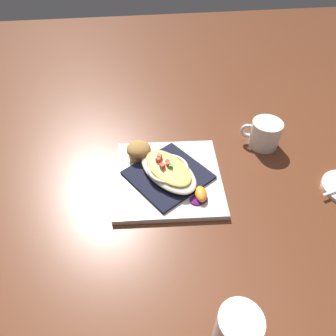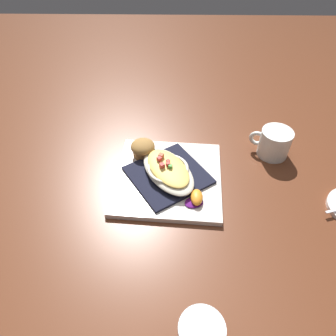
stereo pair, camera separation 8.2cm
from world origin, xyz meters
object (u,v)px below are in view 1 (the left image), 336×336
(square_plate, at_px, (168,178))
(orange_garnish, at_px, (200,195))
(muffin, at_px, (139,151))
(stemmed_glass, at_px, (236,331))
(gratin_dish, at_px, (168,170))
(coffee_mug, at_px, (264,135))

(square_plate, height_order, orange_garnish, orange_garnish)
(muffin, relative_size, stemmed_glass, 0.49)
(stemmed_glass, bearing_deg, orange_garnish, -2.47)
(muffin, distance_m, orange_garnish, 0.22)
(gratin_dish, height_order, orange_garnish, gratin_dish)
(orange_garnish, height_order, coffee_mug, coffee_mug)
(gratin_dish, relative_size, coffee_mug, 1.92)
(gratin_dish, distance_m, orange_garnish, 0.11)
(square_plate, bearing_deg, muffin, 41.04)
(square_plate, xyz_separation_m, muffin, (0.08, 0.07, 0.03))
(orange_garnish, distance_m, coffee_mug, 0.31)
(square_plate, relative_size, stemmed_glass, 2.04)
(gratin_dish, bearing_deg, stemmed_glass, -172.38)
(muffin, height_order, orange_garnish, muffin)
(square_plate, relative_size, orange_garnish, 4.80)
(orange_garnish, height_order, stemmed_glass, stemmed_glass)
(square_plate, height_order, coffee_mug, coffee_mug)
(gratin_dish, distance_m, coffee_mug, 0.33)
(muffin, height_order, stemmed_glass, stemmed_glass)
(square_plate, xyz_separation_m, gratin_dish, (0.00, 0.00, 0.03))
(square_plate, distance_m, coffee_mug, 0.33)
(coffee_mug, bearing_deg, orange_garnish, 130.21)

